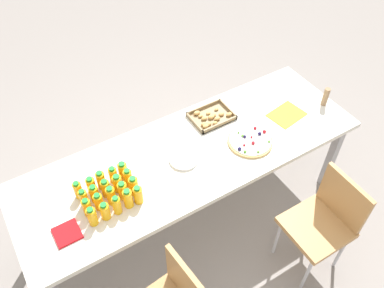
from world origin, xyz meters
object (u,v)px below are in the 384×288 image
at_px(juice_bottle_18, 113,175).
at_px(juice_bottle_19, 123,171).
at_px(juice_bottle_2, 117,205).
at_px(chair_near_right, 325,219).
at_px(juice_bottle_10, 84,199).
at_px(juice_bottle_12, 106,188).
at_px(juice_bottle_4, 138,195).
at_px(juice_bottle_3, 128,198).
at_px(juice_bottle_13, 118,183).
at_px(juice_bottle_15, 78,190).
at_px(napkin_stack, 67,233).
at_px(plate_stack, 184,159).
at_px(juice_bottle_1, 105,211).
at_px(juice_bottle_8, 123,191).
at_px(juice_bottle_14, 128,178).
at_px(party_table, 191,159).
at_px(juice_bottle_17, 101,180).
at_px(juice_bottle_16, 91,185).
at_px(snack_tray, 211,117).
at_px(juice_bottle_0, 92,217).
at_px(juice_bottle_9, 134,186).
at_px(paper_folder, 287,115).
at_px(cardboard_tube, 326,97).
at_px(juice_bottle_7, 111,196).
at_px(juice_bottle_6, 99,202).
at_px(fruit_pizza, 250,141).
at_px(juice_bottle_11, 94,194).

bearing_deg(juice_bottle_18, juice_bottle_19, -1.51).
bearing_deg(juice_bottle_2, chair_near_right, -26.94).
height_order(juice_bottle_10, juice_bottle_12, juice_bottle_10).
bearing_deg(juice_bottle_19, juice_bottle_4, -90.32).
height_order(juice_bottle_3, juice_bottle_13, juice_bottle_3).
xyz_separation_m(juice_bottle_4, juice_bottle_15, (-0.30, 0.23, -0.00)).
height_order(juice_bottle_12, napkin_stack, juice_bottle_12).
height_order(juice_bottle_10, juice_bottle_15, juice_bottle_10).
bearing_deg(plate_stack, napkin_stack, -171.41).
distance_m(juice_bottle_1, juice_bottle_8, 0.17).
relative_size(juice_bottle_2, juice_bottle_14, 1.04).
relative_size(party_table, juice_bottle_17, 16.86).
height_order(party_table, juice_bottle_16, juice_bottle_16).
xyz_separation_m(chair_near_right, juice_bottle_19, (-1.07, 0.85, 0.32)).
distance_m(party_table, snack_tray, 0.39).
bearing_deg(juice_bottle_0, juice_bottle_2, -0.88).
xyz_separation_m(juice_bottle_1, juice_bottle_4, (0.22, -0.00, 0.01)).
distance_m(juice_bottle_9, juice_bottle_10, 0.31).
xyz_separation_m(juice_bottle_2, juice_bottle_10, (-0.15, 0.15, -0.00)).
xyz_separation_m(juice_bottle_10, juice_bottle_12, (0.15, 0.01, -0.00)).
relative_size(juice_bottle_12, juice_bottle_15, 1.01).
distance_m(juice_bottle_0, paper_folder, 1.62).
bearing_deg(juice_bottle_0, party_table, 12.79).
height_order(juice_bottle_10, paper_folder, juice_bottle_10).
relative_size(juice_bottle_3, paper_folder, 0.58).
bearing_deg(cardboard_tube, juice_bottle_3, -177.81).
height_order(juice_bottle_15, juice_bottle_19, juice_bottle_15).
relative_size(juice_bottle_0, juice_bottle_2, 1.01).
xyz_separation_m(plate_stack, paper_folder, (0.90, -0.02, -0.01)).
bearing_deg(cardboard_tube, juice_bottle_7, 179.64).
distance_m(juice_bottle_6, paper_folder, 1.54).
xyz_separation_m(juice_bottle_9, juice_bottle_17, (-0.16, 0.15, 0.00)).
distance_m(juice_bottle_4, juice_bottle_12, 0.21).
xyz_separation_m(juice_bottle_2, juice_bottle_9, (0.15, 0.08, -0.00)).
relative_size(juice_bottle_17, fruit_pizza, 0.46).
xyz_separation_m(chair_near_right, juice_bottle_4, (-1.07, 0.62, 0.32)).
bearing_deg(juice_bottle_14, paper_folder, -1.21).
xyz_separation_m(party_table, cardboard_tube, (1.15, -0.11, 0.14)).
distance_m(juice_bottle_11, fruit_pizza, 1.13).
distance_m(juice_bottle_0, juice_bottle_18, 0.33).
bearing_deg(juice_bottle_8, napkin_stack, -170.18).
bearing_deg(juice_bottle_10, juice_bottle_17, 28.03).
bearing_deg(juice_bottle_19, juice_bottle_12, -153.87).
height_order(juice_bottle_0, juice_bottle_19, juice_bottle_0).
xyz_separation_m(juice_bottle_3, juice_bottle_9, (0.07, 0.07, -0.00)).
height_order(juice_bottle_7, juice_bottle_13, juice_bottle_7).
height_order(juice_bottle_2, juice_bottle_4, juice_bottle_2).
height_order(juice_bottle_9, juice_bottle_15, juice_bottle_9).
relative_size(juice_bottle_1, plate_stack, 0.66).
bearing_deg(juice_bottle_10, juice_bottle_1, -62.67).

